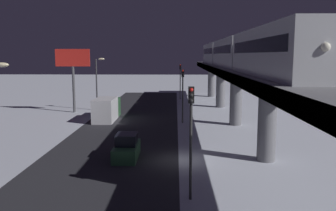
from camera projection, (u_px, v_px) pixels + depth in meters
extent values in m
plane|color=silver|center=(181.00, 160.00, 27.84)|extent=(240.00, 240.00, 0.00)
cube|color=#28282D|center=(108.00, 159.00, 27.96)|extent=(11.00, 99.52, 0.01)
cube|color=slate|center=(269.00, 80.00, 26.83)|extent=(5.00, 99.52, 0.80)
cube|color=#38383D|center=(237.00, 80.00, 26.88)|extent=(0.24, 97.53, 0.80)
cylinder|color=slate|center=(211.00, 82.00, 69.51)|extent=(1.40, 1.40, 5.81)
cylinder|color=slate|center=(221.00, 89.00, 55.44)|extent=(1.40, 1.40, 5.81)
cylinder|color=slate|center=(236.00, 100.00, 41.37)|extent=(1.40, 1.40, 5.81)
cylinder|color=slate|center=(267.00, 124.00, 27.30)|extent=(1.40, 1.40, 5.81)
cube|color=#B7BABF|center=(273.00, 52.00, 25.64)|extent=(2.90, 18.00, 3.40)
cube|color=black|center=(273.00, 46.00, 25.59)|extent=(2.94, 16.20, 0.90)
cube|color=#B7BABF|center=(232.00, 53.00, 44.05)|extent=(2.90, 18.00, 3.40)
cube|color=black|center=(232.00, 50.00, 44.00)|extent=(2.94, 16.20, 0.90)
cube|color=#B7BABF|center=(216.00, 54.00, 62.47)|extent=(2.90, 18.00, 3.40)
cube|color=black|center=(216.00, 51.00, 62.41)|extent=(2.94, 16.20, 0.90)
sphere|color=white|center=(326.00, 47.00, 16.66)|extent=(0.44, 0.44, 0.44)
cube|color=#2D6038|center=(127.00, 151.00, 28.25)|extent=(1.80, 4.16, 1.10)
cube|color=black|center=(126.00, 139.00, 28.11)|extent=(1.58, 2.00, 0.87)
cube|color=#2D6038|center=(111.00, 107.00, 47.78)|extent=(2.30, 2.20, 2.40)
cube|color=silver|center=(105.00, 110.00, 43.99)|extent=(2.40, 5.00, 2.80)
cylinder|color=#2D2D2D|center=(191.00, 152.00, 19.88)|extent=(0.16, 0.16, 5.50)
cube|color=black|center=(191.00, 95.00, 19.43)|extent=(0.32, 0.32, 0.90)
sphere|color=red|center=(191.00, 90.00, 19.21)|extent=(0.20, 0.20, 0.20)
sphere|color=black|center=(191.00, 95.00, 19.25)|extent=(0.20, 0.20, 0.20)
sphere|color=black|center=(191.00, 101.00, 19.29)|extent=(0.20, 0.20, 0.20)
cylinder|color=#2D2D2D|center=(183.00, 100.00, 42.58)|extent=(0.16, 0.16, 5.50)
cube|color=black|center=(183.00, 73.00, 42.13)|extent=(0.32, 0.32, 0.90)
sphere|color=red|center=(183.00, 71.00, 41.91)|extent=(0.20, 0.20, 0.20)
sphere|color=black|center=(183.00, 73.00, 41.96)|extent=(0.20, 0.20, 0.20)
sphere|color=black|center=(183.00, 76.00, 42.00)|extent=(0.20, 0.20, 0.20)
cylinder|color=#2D2D2D|center=(180.00, 84.00, 65.29)|extent=(0.16, 0.16, 5.50)
cube|color=black|center=(180.00, 67.00, 64.84)|extent=(0.32, 0.32, 0.90)
sphere|color=red|center=(180.00, 65.00, 64.62)|extent=(0.20, 0.20, 0.20)
sphere|color=black|center=(180.00, 67.00, 64.66)|extent=(0.20, 0.20, 0.20)
sphere|color=black|center=(180.00, 68.00, 64.70)|extent=(0.20, 0.20, 0.20)
cylinder|color=#4C4C51|center=(74.00, 89.00, 50.45)|extent=(0.36, 0.36, 6.50)
cube|color=red|center=(73.00, 58.00, 49.82)|extent=(4.80, 0.30, 2.40)
ellipsoid|color=#F4E5B2|center=(2.00, 65.00, 22.07)|extent=(0.90, 0.44, 0.30)
cylinder|color=#38383D|center=(97.00, 85.00, 52.31)|extent=(0.20, 0.20, 7.50)
ellipsoid|color=#F4E5B2|center=(101.00, 59.00, 51.76)|extent=(0.90, 0.44, 0.30)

